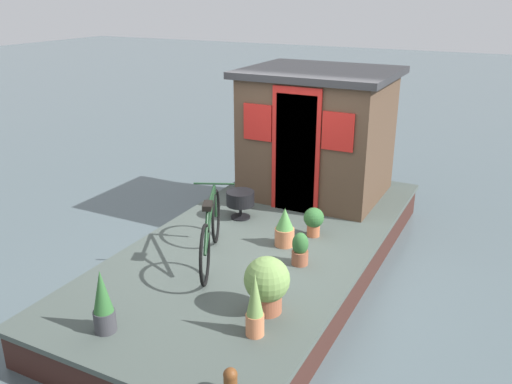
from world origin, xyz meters
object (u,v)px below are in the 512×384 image
object	(u,v)px
houseboat_cabin	(318,133)
potted_plant_succulent	(314,220)
bicycle	(211,231)
mooring_bollard	(230,380)
potted_plant_mint	(285,228)
charcoal_grill	(240,199)
potted_plant_rosemary	(103,303)
potted_plant_ivy	(255,306)
potted_plant_basil	(300,249)
potted_plant_sage	(267,283)

from	to	relation	value
houseboat_cabin	potted_plant_succulent	world-z (taller)	houseboat_cabin
bicycle	potted_plant_succulent	world-z (taller)	bicycle
mooring_bollard	houseboat_cabin	bearing A→B (deg)	12.89
potted_plant_mint	potted_plant_succulent	bearing A→B (deg)	-27.70
potted_plant_mint	charcoal_grill	distance (m)	1.05
potted_plant_rosemary	bicycle	bearing A→B (deg)	-5.05
potted_plant_rosemary	potted_plant_ivy	bearing A→B (deg)	-65.38
houseboat_cabin	potted_plant_ivy	size ratio (longest dim) A/B	3.38
bicycle	potted_plant_rosemary	xyz separation A→B (m)	(-1.66, 0.15, -0.08)
potted_plant_basil	bicycle	bearing A→B (deg)	112.06
bicycle	potted_plant_mint	distance (m)	0.99
mooring_bollard	potted_plant_sage	bearing A→B (deg)	12.25
potted_plant_sage	charcoal_grill	size ratio (longest dim) A/B	1.49
bicycle	mooring_bollard	distance (m)	2.29
houseboat_cabin	potted_plant_basil	xyz separation A→B (m)	(-2.32, -0.70, -0.79)
potted_plant_mint	potted_plant_sage	bearing A→B (deg)	-162.51
potted_plant_basil	potted_plant_rosemary	xyz separation A→B (m)	(-2.05, 1.12, 0.11)
potted_plant_ivy	bicycle	bearing A→B (deg)	46.40
potted_plant_rosemary	charcoal_grill	distance (m)	2.95
potted_plant_rosemary	potted_plant_mint	bearing A→B (deg)	-17.14
bicycle	potted_plant_sage	size ratio (longest dim) A/B	2.73
potted_plant_basil	mooring_bollard	world-z (taller)	potted_plant_basil
potted_plant_succulent	charcoal_grill	world-z (taller)	charcoal_grill
bicycle	potted_plant_rosemary	size ratio (longest dim) A/B	2.51
potted_plant_succulent	mooring_bollard	size ratio (longest dim) A/B	1.68
potted_plant_basil	potted_plant_ivy	bearing A→B (deg)	-173.70
potted_plant_ivy	charcoal_grill	xyz separation A→B (m)	(2.36, 1.44, -0.03)
potted_plant_succulent	potted_plant_rosemary	size ratio (longest dim) A/B	0.61
potted_plant_basil	mooring_bollard	size ratio (longest dim) A/B	1.72
potted_plant_mint	charcoal_grill	world-z (taller)	potted_plant_mint
potted_plant_sage	potted_plant_mint	bearing A→B (deg)	17.49
bicycle	mooring_bollard	size ratio (longest dim) A/B	6.91
potted_plant_basil	potted_plant_sage	bearing A→B (deg)	-175.31
potted_plant_ivy	charcoal_grill	bearing A→B (deg)	31.34
potted_plant_succulent	mooring_bollard	world-z (taller)	potted_plant_succulent
houseboat_cabin	charcoal_grill	world-z (taller)	houseboat_cabin
potted_plant_succulent	charcoal_grill	size ratio (longest dim) A/B	0.99
potted_plant_succulent	potted_plant_mint	distance (m)	0.48
potted_plant_ivy	houseboat_cabin	bearing A→B (deg)	12.84
mooring_bollard	potted_plant_basil	bearing A→B (deg)	8.71
potted_plant_sage	potted_plant_succulent	bearing A→B (deg)	7.07
mooring_bollard	potted_plant_ivy	bearing A→B (deg)	13.16
potted_plant_rosemary	houseboat_cabin	bearing A→B (deg)	-5.42
bicycle	potted_plant_basil	bearing A→B (deg)	-67.94
potted_plant_sage	potted_plant_ivy	bearing A→B (deg)	-169.52
charcoal_grill	potted_plant_mint	bearing A→B (deg)	-119.63
potted_plant_ivy	potted_plant_sage	size ratio (longest dim) A/B	1.11
potted_plant_basil	charcoal_grill	bearing A→B (deg)	55.05
potted_plant_rosemary	charcoal_grill	size ratio (longest dim) A/B	1.62
potted_plant_basil	potted_plant_sage	world-z (taller)	potted_plant_sage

